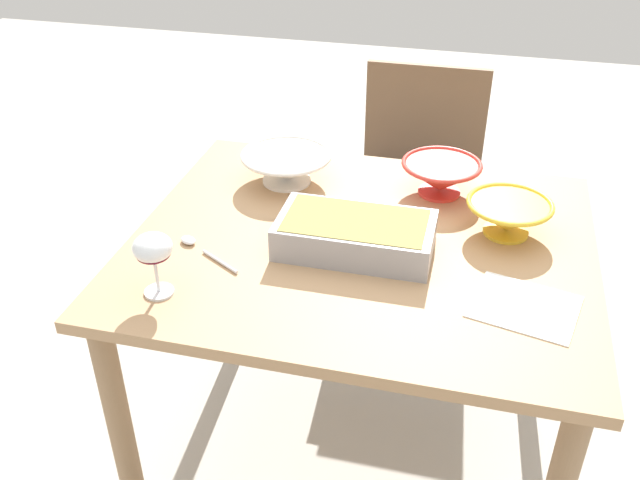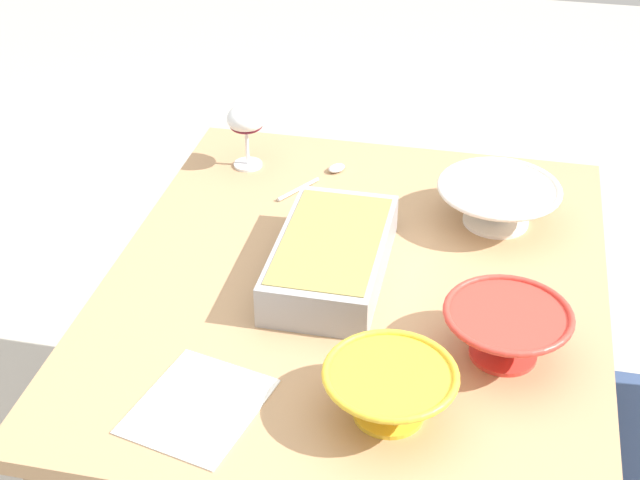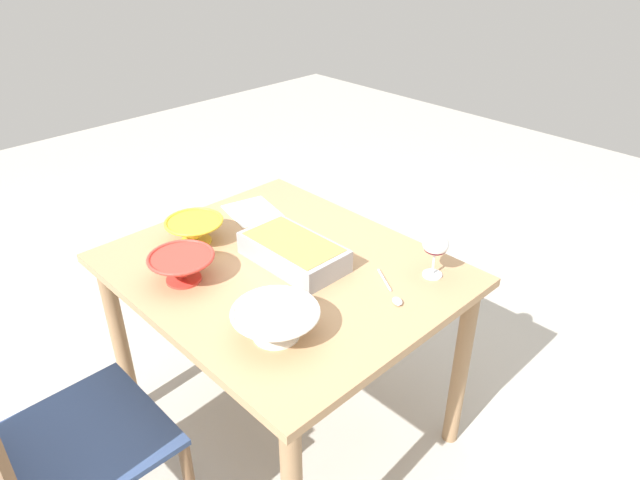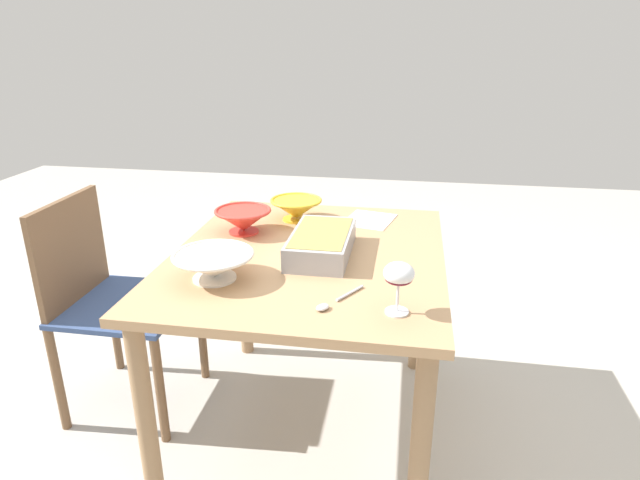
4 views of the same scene
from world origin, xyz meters
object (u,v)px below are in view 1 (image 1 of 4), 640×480
object	(u,v)px
chair	(417,181)
mixing_bowl	(286,166)
casserole_dish	(355,233)
dining_table	(361,275)
wine_glass	(153,251)
small_bowl	(508,216)
serving_bowl	(441,176)
napkin	(524,307)
serving_spoon	(197,246)

from	to	relation	value
chair	mixing_bowl	world-z (taller)	chair
chair	casserole_dish	world-z (taller)	chair
dining_table	wine_glass	distance (m)	0.55
small_bowl	serving_bowl	world-z (taller)	serving_bowl
napkin	wine_glass	bearing A→B (deg)	-169.76
napkin	serving_bowl	bearing A→B (deg)	116.21
serving_spoon	serving_bowl	bearing A→B (deg)	38.14
casserole_dish	small_bowl	size ratio (longest dim) A/B	1.75
mixing_bowl	napkin	size ratio (longest dim) A/B	1.17
mixing_bowl	serving_spoon	world-z (taller)	mixing_bowl
chair	small_bowl	size ratio (longest dim) A/B	4.19
dining_table	napkin	world-z (taller)	napkin
wine_glass	napkin	world-z (taller)	wine_glass
serving_bowl	napkin	bearing A→B (deg)	-63.79
dining_table	chair	size ratio (longest dim) A/B	1.26
casserole_dish	mixing_bowl	world-z (taller)	mixing_bowl
casserole_dish	serving_spoon	bearing A→B (deg)	-166.39
dining_table	serving_bowl	bearing A→B (deg)	60.73
mixing_bowl	serving_spoon	bearing A→B (deg)	-106.16
mixing_bowl	napkin	world-z (taller)	mixing_bowl
serving_spoon	napkin	bearing A→B (deg)	-3.32
chair	serving_spoon	size ratio (longest dim) A/B	4.71
chair	wine_glass	size ratio (longest dim) A/B	5.93
chair	serving_bowl	bearing A→B (deg)	-78.47
small_bowl	serving_bowl	size ratio (longest dim) A/B	0.98
serving_spoon	chair	bearing A→B (deg)	66.38
mixing_bowl	small_bowl	bearing A→B (deg)	-12.35
wine_glass	dining_table	bearing A→B (deg)	39.44
casserole_dish	serving_bowl	distance (m)	0.37
casserole_dish	napkin	bearing A→B (deg)	-18.56
chair	casserole_dish	distance (m)	0.94
small_bowl	serving_spoon	world-z (taller)	small_bowl
dining_table	serving_bowl	xyz separation A→B (m)	(0.16, 0.29, 0.16)
chair	mixing_bowl	bearing A→B (deg)	-118.12
mixing_bowl	napkin	bearing A→B (deg)	-33.32
chair	napkin	world-z (taller)	chair
dining_table	casserole_dish	world-z (taller)	casserole_dish
wine_glass	small_bowl	bearing A→B (deg)	30.85
chair	napkin	bearing A→B (deg)	-71.41
chair	small_bowl	xyz separation A→B (m)	(0.29, -0.72, 0.31)
wine_glass	mixing_bowl	bearing A→B (deg)	77.55
chair	napkin	distance (m)	1.10
chair	wine_glass	bearing A→B (deg)	-110.79
wine_glass	serving_bowl	xyz separation A→B (m)	(0.55, 0.61, -0.06)
casserole_dish	serving_bowl	bearing A→B (deg)	63.14
casserole_dish	small_bowl	bearing A→B (deg)	25.00
casserole_dish	mixing_bowl	bearing A→B (deg)	130.87
chair	mixing_bowl	distance (m)	0.73
dining_table	serving_bowl	distance (m)	0.36
small_bowl	dining_table	bearing A→B (deg)	-161.26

